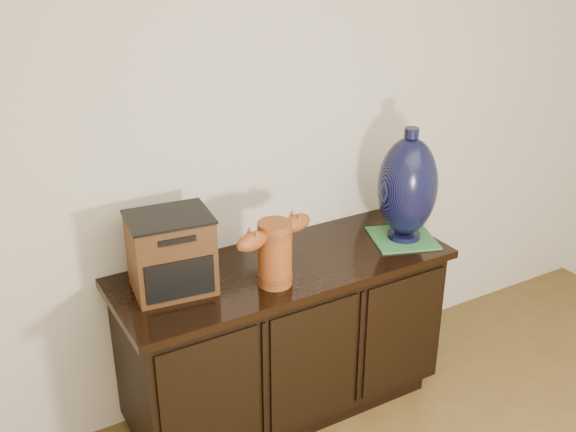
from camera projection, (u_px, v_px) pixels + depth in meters
sideboard at (284, 337)px, 3.00m from camera, size 1.46×0.56×0.75m
terracotta_vessel at (275, 250)px, 2.64m from camera, size 0.38×0.17×0.27m
tv_radio at (171, 253)px, 2.60m from camera, size 0.34×0.29×0.32m
green_mat at (403, 238)px, 3.08m from camera, size 0.35×0.35×0.01m
lamp_base at (407, 187)px, 2.98m from camera, size 0.34×0.34×0.52m
spray_can at (205, 250)px, 2.78m from camera, size 0.06×0.06×0.18m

